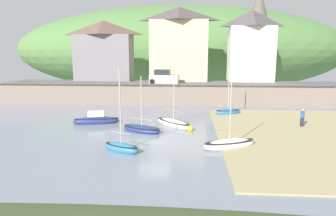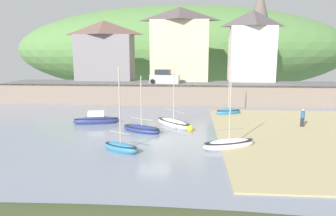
{
  "view_description": "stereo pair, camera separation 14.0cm",
  "coord_description": "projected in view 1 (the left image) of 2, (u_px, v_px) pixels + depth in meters",
  "views": [
    {
      "loc": [
        2.78,
        -23.14,
        6.73
      ],
      "look_at": [
        0.73,
        5.16,
        1.63
      ],
      "focal_mm": 33.22,
      "sensor_mm": 36.0,
      "label": 1
    },
    {
      "loc": [
        2.92,
        -23.13,
        6.73
      ],
      "look_at": [
        0.73,
        5.16,
        1.63
      ],
      "focal_mm": 33.22,
      "sensor_mm": 36.0,
      "label": 2
    }
  ],
  "objects": [
    {
      "name": "rowboat_small_beached",
      "position": [
        121.0,
        147.0,
        21.37
      ],
      "size": [
        2.93,
        2.11,
        6.01
      ],
      "rotation": [
        0.0,
        0.0,
        -0.48
      ],
      "color": "teal",
      "rests_on": "ground"
    },
    {
      "name": "motorboat_with_cabin",
      "position": [
        96.0,
        120.0,
        29.72
      ],
      "size": [
        4.48,
        2.01,
        1.41
      ],
      "rotation": [
        0.0,
        0.0,
        0.24
      ],
      "color": "navy",
      "rests_on": "ground"
    },
    {
      "name": "person_on_slipway",
      "position": [
        302.0,
        117.0,
        28.01
      ],
      "size": [
        0.34,
        0.34,
        1.62
      ],
      "color": "#282833",
      "rests_on": "ground"
    },
    {
      "name": "sailboat_blue_trim",
      "position": [
        229.0,
        144.0,
        22.14
      ],
      "size": [
        4.18,
        2.79,
        5.81
      ],
      "rotation": [
        0.0,
        0.0,
        0.42
      ],
      "color": "white",
      "rests_on": "ground"
    },
    {
      "name": "hillside_backdrop",
      "position": [
        179.0,
        50.0,
        77.02
      ],
      "size": [
        80.0,
        44.0,
        20.69
      ],
      "color": "#538042",
      "rests_on": "ground"
    },
    {
      "name": "ground",
      "position": [
        160.0,
        194.0,
        14.59
      ],
      "size": [
        48.0,
        41.0,
        0.61
      ],
      "color": "gray"
    },
    {
      "name": "mooring_buoy",
      "position": [
        190.0,
        129.0,
        26.96
      ],
      "size": [
        0.6,
        0.6,
        0.6
      ],
      "color": "yellow",
      "rests_on": "ground"
    },
    {
      "name": "parked_car_near_slipway",
      "position": [
        164.0,
        78.0,
        43.93
      ],
      "size": [
        4.24,
        2.09,
        1.95
      ],
      "rotation": [
        0.0,
        0.0,
        -0.1
      ],
      "color": "#B1B7C0",
      "rests_on": "ground"
    },
    {
      "name": "waterfront_building_centre",
      "position": [
        179.0,
        44.0,
        47.36
      ],
      "size": [
        8.88,
        5.3,
        11.04
      ],
      "color": "beige",
      "rests_on": "ground"
    },
    {
      "name": "waterfront_building_right",
      "position": [
        251.0,
        45.0,
        46.63
      ],
      "size": [
        6.8,
        4.66,
        10.49
      ],
      "color": "white",
      "rests_on": "ground"
    },
    {
      "name": "sailboat_far_left",
      "position": [
        174.0,
        123.0,
        28.71
      ],
      "size": [
        4.0,
        4.2,
        5.76
      ],
      "rotation": [
        0.0,
        0.0,
        -0.83
      ],
      "color": "white",
      "rests_on": "ground"
    },
    {
      "name": "church_with_spire",
      "position": [
        258.0,
        32.0,
        50.05
      ],
      "size": [
        3.0,
        3.0,
        14.57
      ],
      "color": "gray",
      "rests_on": "ground"
    },
    {
      "name": "quay_seawall",
      "position": [
        169.0,
        93.0,
        41.04
      ],
      "size": [
        48.0,
        9.4,
        2.4
      ],
      "color": "gray",
      "rests_on": "ground"
    },
    {
      "name": "dinghy_open_wooden",
      "position": [
        228.0,
        112.0,
        33.98
      ],
      "size": [
        3.1,
        2.18,
        5.47
      ],
      "rotation": [
        0.0,
        0.0,
        0.42
      ],
      "color": "teal",
      "rests_on": "ground"
    },
    {
      "name": "sailboat_tall_mast",
      "position": [
        142.0,
        129.0,
        26.68
      ],
      "size": [
        3.94,
        2.9,
        4.95
      ],
      "rotation": [
        0.0,
        0.0,
        -0.46
      ],
      "color": "navy",
      "rests_on": "ground"
    },
    {
      "name": "waterfront_building_left",
      "position": [
        104.0,
        50.0,
        48.35
      ],
      "size": [
        8.94,
        4.67,
        9.14
      ],
      "color": "gray",
      "rests_on": "ground"
    }
  ]
}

